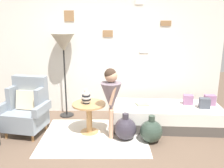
{
  "coord_description": "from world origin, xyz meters",
  "views": [
    {
      "loc": [
        0.15,
        -2.9,
        1.86
      ],
      "look_at": [
        0.15,
        0.95,
        0.85
      ],
      "focal_mm": 37.79,
      "sensor_mm": 36.0,
      "label": 1
    }
  ],
  "objects_px": {
    "demijohn_near": "(125,129)",
    "book_on_daybed": "(142,104)",
    "person_child": "(111,94)",
    "vase_striped": "(86,98)",
    "side_table": "(89,112)",
    "floor_lamp": "(63,45)",
    "demijohn_far": "(151,131)",
    "armchair": "(27,108)",
    "daybed": "(167,116)"
  },
  "relations": [
    {
      "from": "book_on_daybed",
      "to": "demijohn_near",
      "type": "xyz_separation_m",
      "value": [
        -0.33,
        -0.53,
        -0.23
      ]
    },
    {
      "from": "floor_lamp",
      "to": "book_on_daybed",
      "type": "bearing_deg",
      "value": -18.14
    },
    {
      "from": "side_table",
      "to": "book_on_daybed",
      "type": "relative_size",
      "value": 2.57
    },
    {
      "from": "person_child",
      "to": "demijohn_near",
      "type": "distance_m",
      "value": 0.62
    },
    {
      "from": "armchair",
      "to": "vase_striped",
      "type": "relative_size",
      "value": 3.99
    },
    {
      "from": "floor_lamp",
      "to": "demijohn_far",
      "type": "distance_m",
      "value": 2.28
    },
    {
      "from": "side_table",
      "to": "person_child",
      "type": "distance_m",
      "value": 0.56
    },
    {
      "from": "armchair",
      "to": "person_child",
      "type": "distance_m",
      "value": 1.48
    },
    {
      "from": "armchair",
      "to": "demijohn_near",
      "type": "distance_m",
      "value": 1.71
    },
    {
      "from": "daybed",
      "to": "book_on_daybed",
      "type": "xyz_separation_m",
      "value": [
        -0.45,
        0.04,
        0.22
      ]
    },
    {
      "from": "person_child",
      "to": "demijohn_near",
      "type": "height_order",
      "value": "person_child"
    },
    {
      "from": "floor_lamp",
      "to": "demijohn_far",
      "type": "bearing_deg",
      "value": -35.34
    },
    {
      "from": "daybed",
      "to": "person_child",
      "type": "distance_m",
      "value": 1.23
    },
    {
      "from": "side_table",
      "to": "vase_striped",
      "type": "relative_size",
      "value": 2.32
    },
    {
      "from": "side_table",
      "to": "demijohn_near",
      "type": "xyz_separation_m",
      "value": [
        0.61,
        -0.24,
        -0.2
      ]
    },
    {
      "from": "floor_lamp",
      "to": "side_table",
      "type": "bearing_deg",
      "value": -55.27
    },
    {
      "from": "daybed",
      "to": "demijohn_far",
      "type": "distance_m",
      "value": 0.69
    },
    {
      "from": "person_child",
      "to": "demijohn_far",
      "type": "distance_m",
      "value": 0.87
    },
    {
      "from": "daybed",
      "to": "floor_lamp",
      "type": "height_order",
      "value": "floor_lamp"
    },
    {
      "from": "armchair",
      "to": "demijohn_far",
      "type": "distance_m",
      "value": 2.12
    },
    {
      "from": "armchair",
      "to": "person_child",
      "type": "height_order",
      "value": "person_child"
    },
    {
      "from": "vase_striped",
      "to": "floor_lamp",
      "type": "height_order",
      "value": "floor_lamp"
    },
    {
      "from": "side_table",
      "to": "book_on_daybed",
      "type": "distance_m",
      "value": 0.99
    },
    {
      "from": "floor_lamp",
      "to": "book_on_daybed",
      "type": "relative_size",
      "value": 7.51
    },
    {
      "from": "vase_striped",
      "to": "side_table",
      "type": "bearing_deg",
      "value": -6.39
    },
    {
      "from": "side_table",
      "to": "person_child",
      "type": "bearing_deg",
      "value": -25.35
    },
    {
      "from": "side_table",
      "to": "floor_lamp",
      "type": "height_order",
      "value": "floor_lamp"
    },
    {
      "from": "person_child",
      "to": "armchair",
      "type": "bearing_deg",
      "value": 172.15
    },
    {
      "from": "side_table",
      "to": "floor_lamp",
      "type": "relative_size",
      "value": 0.34
    },
    {
      "from": "person_child",
      "to": "demijohn_near",
      "type": "xyz_separation_m",
      "value": [
        0.23,
        -0.06,
        -0.57
      ]
    },
    {
      "from": "book_on_daybed",
      "to": "demijohn_far",
      "type": "bearing_deg",
      "value": -83.15
    },
    {
      "from": "vase_striped",
      "to": "demijohn_near",
      "type": "xyz_separation_m",
      "value": [
        0.65,
        -0.24,
        -0.45
      ]
    },
    {
      "from": "demijohn_near",
      "to": "book_on_daybed",
      "type": "bearing_deg",
      "value": 58.0
    },
    {
      "from": "side_table",
      "to": "demijohn_near",
      "type": "height_order",
      "value": "side_table"
    },
    {
      "from": "side_table",
      "to": "book_on_daybed",
      "type": "height_order",
      "value": "side_table"
    },
    {
      "from": "side_table",
      "to": "book_on_daybed",
      "type": "xyz_separation_m",
      "value": [
        0.94,
        0.29,
        0.03
      ]
    },
    {
      "from": "vase_striped",
      "to": "demijohn_near",
      "type": "relative_size",
      "value": 0.54
    },
    {
      "from": "daybed",
      "to": "vase_striped",
      "type": "bearing_deg",
      "value": -170.17
    },
    {
      "from": "vase_striped",
      "to": "person_child",
      "type": "height_order",
      "value": "person_child"
    },
    {
      "from": "vase_striped",
      "to": "book_on_daybed",
      "type": "relative_size",
      "value": 1.11
    },
    {
      "from": "demijohn_near",
      "to": "floor_lamp",
      "type": "bearing_deg",
      "value": 138.45
    },
    {
      "from": "floor_lamp",
      "to": "daybed",
      "type": "bearing_deg",
      "value": -15.2
    },
    {
      "from": "person_child",
      "to": "demijohn_far",
      "type": "xyz_separation_m",
      "value": [
        0.64,
        -0.15,
        -0.57
      ]
    },
    {
      "from": "book_on_daybed",
      "to": "side_table",
      "type": "bearing_deg",
      "value": -162.73
    },
    {
      "from": "side_table",
      "to": "demijohn_far",
      "type": "distance_m",
      "value": 1.08
    },
    {
      "from": "vase_striped",
      "to": "book_on_daybed",
      "type": "height_order",
      "value": "vase_striped"
    },
    {
      "from": "armchair",
      "to": "vase_striped",
      "type": "height_order",
      "value": "armchair"
    },
    {
      "from": "demijohn_near",
      "to": "person_child",
      "type": "bearing_deg",
      "value": 165.24
    },
    {
      "from": "daybed",
      "to": "person_child",
      "type": "xyz_separation_m",
      "value": [
        -1.02,
        -0.43,
        0.55
      ]
    },
    {
      "from": "demijohn_far",
      "to": "floor_lamp",
      "type": "bearing_deg",
      "value": 144.66
    }
  ]
}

